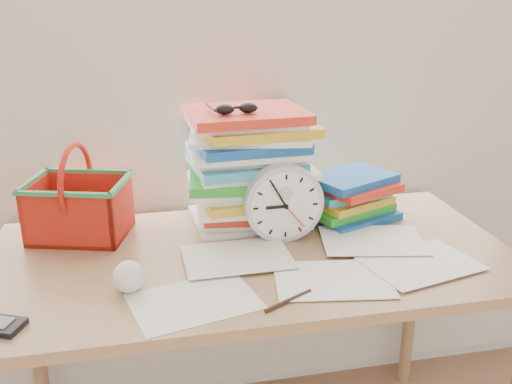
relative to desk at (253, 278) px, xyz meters
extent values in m
cube|color=silver|center=(0.00, 0.40, 0.67)|extent=(4.00, 0.04, 2.70)
cube|color=silver|center=(0.00, 0.38, 0.62)|extent=(2.40, 0.01, 2.50)
cube|color=#916844|center=(0.00, 0.00, 0.06)|extent=(1.40, 0.70, 0.03)
cylinder|color=#916844|center=(-0.65, 0.30, -0.32)|extent=(0.04, 0.04, 0.72)
cylinder|color=#916844|center=(0.65, 0.30, -0.32)|extent=(0.04, 0.04, 0.72)
cylinder|color=#B9BABB|center=(0.10, 0.07, 0.19)|extent=(0.22, 0.04, 0.22)
sphere|color=white|center=(-0.33, -0.13, 0.11)|extent=(0.08, 0.08, 0.08)
cylinder|color=black|center=(0.03, -0.26, 0.08)|extent=(0.13, 0.07, 0.01)
camera|label=1|loc=(-0.28, -1.36, 0.76)|focal=40.00mm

